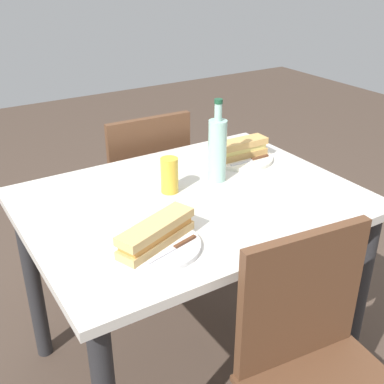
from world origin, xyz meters
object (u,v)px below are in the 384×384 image
Objects in this scene: plate_near at (241,158)px; baguette_sandwich_far at (156,233)px; dining_table at (192,227)px; water_bottle at (217,149)px; chair_near at (142,188)px; baguette_sandwich_near at (242,148)px; knife_near at (252,160)px; knife_far at (175,247)px; beer_glass at (169,175)px; chair_far at (319,371)px; plate_far at (157,246)px.

baguette_sandwich_far is at bearing 33.32° from plate_near.
dining_table is 0.29m from water_bottle.
dining_table is 1.28× the size of chair_near.
plate_near is 0.04m from baguette_sandwich_near.
knife_near is (-0.01, 0.06, 0.01)m from plate_near.
knife_far reaches higher than plate_near.
chair_far is at bearing 94.18° from beer_glass.
baguette_sandwich_near reaches higher than dining_table.
beer_glass is (0.15, 0.54, 0.31)m from chair_near.
baguette_sandwich_far is 0.35m from beer_glass.
chair_near is at bearing -94.74° from chair_far.
plate_near is 1.00× the size of plate_far.
plate_far is 1.40× the size of knife_far.
chair_far is 1.23m from chair_near.
water_bottle is at bearing -154.37° from dining_table.
chair_far reaches higher than knife_far.
knife_far is at bearing 50.20° from dining_table.
baguette_sandwich_far is at bearing -57.71° from chair_far.
baguette_sandwich_near is at bearing -112.61° from chair_far.
chair_far reaches higher than dining_table.
plate_near is 0.70m from knife_far.
knife_near is 0.69× the size of baguette_sandwich_far.
beer_glass is (0.38, 0.10, 0.05)m from plate_near.
chair_near is 0.93m from plate_far.
plate_far is (0.26, -0.40, 0.26)m from chair_far.
dining_table is 0.41m from baguette_sandwich_near.
plate_far is at bearing 180.00° from baguette_sandwich_far.
knife_far is at bearing 122.11° from plate_far.
chair_near is at bearing -110.52° from knife_far.
dining_table is 6.20× the size of knife_far.
plate_near is 0.70m from plate_far.
knife_near and knife_far have the same top height.
plate_far is at bearing -57.71° from chair_far.
baguette_sandwich_near and baguette_sandwich_far have the same top height.
water_bottle is at bearing 178.31° from beer_glass.
chair_near reaches higher than baguette_sandwich_far.
baguette_sandwich_far is 0.88× the size of water_bottle.
baguette_sandwich_near is 0.70m from knife_far.
knife_near is 0.73× the size of plate_far.
baguette_sandwich_near is 0.70m from baguette_sandwich_far.
beer_glass is (0.19, -0.01, -0.06)m from water_bottle.
knife_near is at bearing 100.43° from baguette_sandwich_near.
dining_table is at bearing -89.16° from chair_far.
baguette_sandwich_near is at bearing -165.67° from beer_glass.
baguette_sandwich_far is at bearing 35.42° from water_bottle.
baguette_sandwich_far is 0.07m from knife_far.
chair_near reaches higher than baguette_sandwich_near.
knife_near reaches higher than plate_far.
knife_near is 0.61× the size of water_bottle.
baguette_sandwich_far is (0.00, 0.00, 0.04)m from plate_far.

